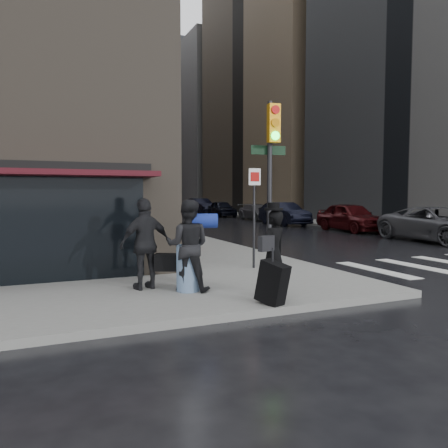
{
  "coord_description": "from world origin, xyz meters",
  "views": [
    {
      "loc": [
        -5.42,
        -8.69,
        2.2
      ],
      "look_at": [
        -0.36,
        3.09,
        1.3
      ],
      "focal_mm": 35.0,
      "sensor_mm": 36.0,
      "label": 1
    }
  ],
  "objects_px": {
    "parked_car_3": "(257,212)",
    "parked_car_4": "(222,209)",
    "man_jeans": "(188,245)",
    "parked_car_0": "(439,224)",
    "parked_car_5": "(200,206)",
    "man_overcoat": "(273,258)",
    "parked_car_1": "(351,217)",
    "man_greycoat": "(146,244)",
    "traffic_light": "(270,161)",
    "parked_car_2": "(284,214)",
    "fire_hydrant": "(192,239)"
  },
  "relations": [
    {
      "from": "parked_car_3",
      "to": "parked_car_4",
      "type": "height_order",
      "value": "parked_car_4"
    },
    {
      "from": "man_jeans",
      "to": "parked_car_0",
      "type": "bearing_deg",
      "value": -131.14
    },
    {
      "from": "man_jeans",
      "to": "parked_car_5",
      "type": "height_order",
      "value": "man_jeans"
    },
    {
      "from": "man_overcoat",
      "to": "man_jeans",
      "type": "bearing_deg",
      "value": -64.91
    },
    {
      "from": "man_overcoat",
      "to": "parked_car_1",
      "type": "distance_m",
      "value": 17.98
    },
    {
      "from": "man_greycoat",
      "to": "parked_car_5",
      "type": "xyz_separation_m",
      "value": [
        14.19,
        35.19,
        -0.29
      ]
    },
    {
      "from": "traffic_light",
      "to": "parked_car_3",
      "type": "relative_size",
      "value": 1.0
    },
    {
      "from": "parked_car_2",
      "to": "parked_car_4",
      "type": "bearing_deg",
      "value": 89.49
    },
    {
      "from": "parked_car_0",
      "to": "parked_car_1",
      "type": "bearing_deg",
      "value": 93.94
    },
    {
      "from": "parked_car_4",
      "to": "man_overcoat",
      "type": "bearing_deg",
      "value": -107.99
    },
    {
      "from": "parked_car_0",
      "to": "parked_car_5",
      "type": "xyz_separation_m",
      "value": [
        -0.44,
        30.09,
        0.04
      ]
    },
    {
      "from": "man_greycoat",
      "to": "parked_car_2",
      "type": "relative_size",
      "value": 0.41
    },
    {
      "from": "man_overcoat",
      "to": "fire_hydrant",
      "type": "distance_m",
      "value": 8.08
    },
    {
      "from": "traffic_light",
      "to": "parked_car_4",
      "type": "relative_size",
      "value": 1.03
    },
    {
      "from": "traffic_light",
      "to": "parked_car_2",
      "type": "xyz_separation_m",
      "value": [
        10.03,
        15.81,
        -2.29
      ]
    },
    {
      "from": "traffic_light",
      "to": "parked_car_0",
      "type": "bearing_deg",
      "value": 25.01
    },
    {
      "from": "parked_car_0",
      "to": "parked_car_4",
      "type": "bearing_deg",
      "value": 94.91
    },
    {
      "from": "parked_car_3",
      "to": "parked_car_5",
      "type": "xyz_separation_m",
      "value": [
        -0.63,
        12.04,
        0.18
      ]
    },
    {
      "from": "parked_car_2",
      "to": "parked_car_3",
      "type": "xyz_separation_m",
      "value": [
        1.04,
        6.02,
        -0.13
      ]
    },
    {
      "from": "man_greycoat",
      "to": "parked_car_3",
      "type": "height_order",
      "value": "man_greycoat"
    },
    {
      "from": "traffic_light",
      "to": "parked_car_0",
      "type": "xyz_separation_m",
      "value": [
        10.88,
        3.78,
        -2.28
      ]
    },
    {
      "from": "man_greycoat",
      "to": "parked_car_0",
      "type": "relative_size",
      "value": 0.34
    },
    {
      "from": "parked_car_4",
      "to": "parked_car_5",
      "type": "xyz_separation_m",
      "value": [
        0.02,
        6.02,
        0.08
      ]
    },
    {
      "from": "man_jeans",
      "to": "parked_car_3",
      "type": "xyz_separation_m",
      "value": [
        14.05,
        23.68,
        -0.45
      ]
    },
    {
      "from": "man_overcoat",
      "to": "fire_hydrant",
      "type": "relative_size",
      "value": 2.5
    },
    {
      "from": "traffic_light",
      "to": "parked_car_5",
      "type": "relative_size",
      "value": 0.89
    },
    {
      "from": "fire_hydrant",
      "to": "parked_car_3",
      "type": "relative_size",
      "value": 0.17
    },
    {
      "from": "parked_car_3",
      "to": "parked_car_5",
      "type": "relative_size",
      "value": 0.89
    },
    {
      "from": "traffic_light",
      "to": "parked_car_2",
      "type": "distance_m",
      "value": 18.86
    },
    {
      "from": "man_overcoat",
      "to": "man_jeans",
      "type": "xyz_separation_m",
      "value": [
        -1.33,
        1.26,
        0.17
      ]
    },
    {
      "from": "man_jeans",
      "to": "parked_car_0",
      "type": "xyz_separation_m",
      "value": [
        13.86,
        5.63,
        -0.31
      ]
    },
    {
      "from": "parked_car_3",
      "to": "man_jeans",
      "type": "bearing_deg",
      "value": -120.75
    },
    {
      "from": "parked_car_4",
      "to": "man_jeans",
      "type": "bearing_deg",
      "value": -110.97
    },
    {
      "from": "man_greycoat",
      "to": "parked_car_0",
      "type": "xyz_separation_m",
      "value": [
        14.63,
        5.1,
        -0.33
      ]
    },
    {
      "from": "parked_car_1",
      "to": "man_greycoat",
      "type": "bearing_deg",
      "value": -139.12
    },
    {
      "from": "traffic_light",
      "to": "parked_car_0",
      "type": "distance_m",
      "value": 11.74
    },
    {
      "from": "parked_car_3",
      "to": "parked_car_5",
      "type": "bearing_deg",
      "value": 92.91
    },
    {
      "from": "parked_car_1",
      "to": "man_jeans",
      "type": "bearing_deg",
      "value": -136.32
    },
    {
      "from": "parked_car_5",
      "to": "parked_car_2",
      "type": "bearing_deg",
      "value": -97.04
    },
    {
      "from": "parked_car_2",
      "to": "parked_car_4",
      "type": "distance_m",
      "value": 12.04
    },
    {
      "from": "parked_car_2",
      "to": "parked_car_0",
      "type": "bearing_deg",
      "value": -84.64
    },
    {
      "from": "man_greycoat",
      "to": "traffic_light",
      "type": "xyz_separation_m",
      "value": [
        3.75,
        1.32,
        1.96
      ]
    },
    {
      "from": "traffic_light",
      "to": "parked_car_5",
      "type": "xyz_separation_m",
      "value": [
        10.43,
        33.87,
        -2.24
      ]
    },
    {
      "from": "parked_car_4",
      "to": "man_greycoat",
      "type": "bearing_deg",
      "value": -112.59
    },
    {
      "from": "parked_car_0",
      "to": "parked_car_4",
      "type": "relative_size",
      "value": 1.3
    },
    {
      "from": "parked_car_0",
      "to": "parked_car_5",
      "type": "relative_size",
      "value": 1.13
    },
    {
      "from": "parked_car_1",
      "to": "man_overcoat",
      "type": "bearing_deg",
      "value": -130.51
    },
    {
      "from": "parked_car_4",
      "to": "parked_car_2",
      "type": "bearing_deg",
      "value": -88.53
    },
    {
      "from": "parked_car_0",
      "to": "parked_car_2",
      "type": "height_order",
      "value": "parked_car_0"
    },
    {
      "from": "fire_hydrant",
      "to": "parked_car_1",
      "type": "xyz_separation_m",
      "value": [
        11.41,
        4.91,
        0.35
      ]
    }
  ]
}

